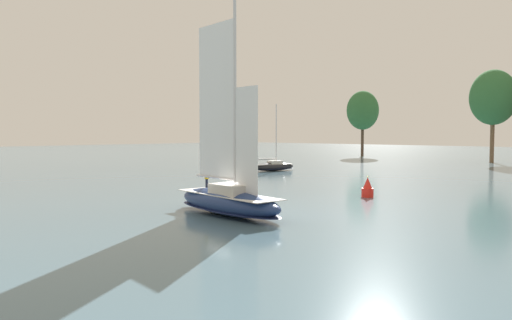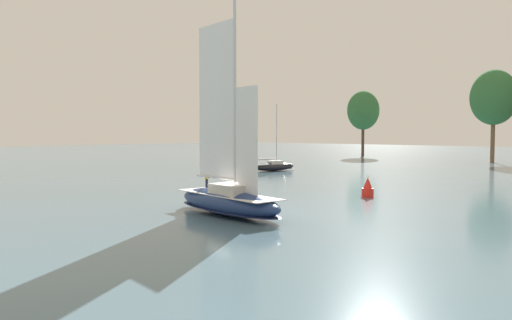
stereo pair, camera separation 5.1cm
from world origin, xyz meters
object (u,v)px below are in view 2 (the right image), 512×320
at_px(channel_buoy, 368,189).
at_px(sailboat_main, 228,199).
at_px(tree_shore_center, 494,98).
at_px(sailboat_moored_mid_channel, 273,166).
at_px(tree_shore_left, 363,110).

bearing_deg(channel_buoy, sailboat_main, -97.52).
bearing_deg(channel_buoy, tree_shore_center, 98.90).
bearing_deg(sailboat_main, sailboat_moored_mid_channel, 127.10).
distance_m(tree_shore_left, channel_buoy, 83.37).
height_order(tree_shore_left, sailboat_main, tree_shore_left).
distance_m(tree_shore_center, sailboat_main, 81.55).
distance_m(sailboat_main, sailboat_moored_mid_channel, 42.57).
bearing_deg(tree_shore_center, sailboat_moored_mid_channel, -110.91).
height_order(sailboat_main, sailboat_moored_mid_channel, sailboat_main).
relative_size(sailboat_main, sailboat_moored_mid_channel, 1.47).
distance_m(tree_shore_center, sailboat_moored_mid_channel, 51.11).
bearing_deg(sailboat_moored_mid_channel, channel_buoy, -32.95).
bearing_deg(tree_shore_left, sailboat_moored_mid_channel, -73.20).
height_order(tree_shore_center, sailboat_moored_mid_channel, tree_shore_center).
bearing_deg(sailboat_moored_mid_channel, tree_shore_center, 69.09).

